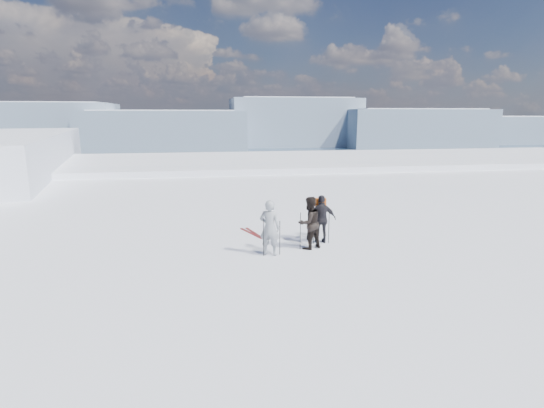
{
  "coord_description": "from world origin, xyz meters",
  "views": [
    {
      "loc": [
        -4.16,
        -10.03,
        4.6
      ],
      "look_at": [
        -2.01,
        3.0,
        1.81
      ],
      "focal_mm": 28.0,
      "sensor_mm": 36.0,
      "label": 1
    }
  ],
  "objects_px": {
    "skier_pack": "(322,219)",
    "skis_loose": "(253,233)",
    "skier_dark": "(309,223)",
    "skier_grey": "(270,228)"
  },
  "relations": [
    {
      "from": "skier_pack",
      "to": "skis_loose",
      "type": "relative_size",
      "value": 1.07
    },
    {
      "from": "skier_grey",
      "to": "skier_dark",
      "type": "distance_m",
      "value": 1.54
    },
    {
      "from": "skier_dark",
      "to": "skier_pack",
      "type": "height_order",
      "value": "skier_dark"
    },
    {
      "from": "skier_grey",
      "to": "skis_loose",
      "type": "distance_m",
      "value": 2.84
    },
    {
      "from": "skier_dark",
      "to": "skis_loose",
      "type": "distance_m",
      "value": 2.94
    },
    {
      "from": "skier_grey",
      "to": "skier_pack",
      "type": "height_order",
      "value": "skier_grey"
    },
    {
      "from": "skier_pack",
      "to": "skis_loose",
      "type": "distance_m",
      "value": 2.97
    },
    {
      "from": "skis_loose",
      "to": "skier_grey",
      "type": "bearing_deg",
      "value": -84.67
    },
    {
      "from": "skier_dark",
      "to": "skis_loose",
      "type": "relative_size",
      "value": 1.11
    },
    {
      "from": "skier_dark",
      "to": "skis_loose",
      "type": "xyz_separation_m",
      "value": [
        -1.72,
        2.21,
        -0.91
      ]
    }
  ]
}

